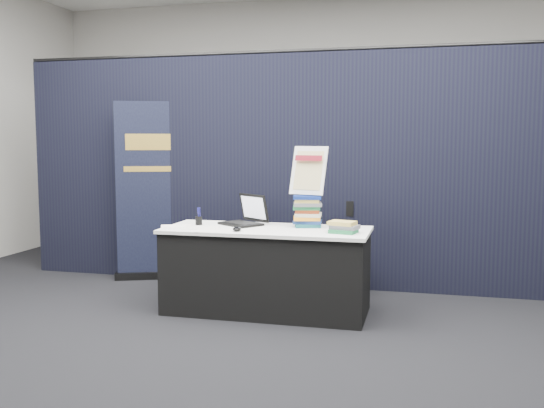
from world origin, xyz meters
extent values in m
plane|color=black|center=(0.00, 0.00, 0.00)|extent=(8.00, 8.00, 0.00)
cube|color=#BAB6AF|center=(0.00, 4.00, 1.75)|extent=(8.00, 0.02, 3.50)
cube|color=black|center=(0.00, 1.60, 1.20)|extent=(6.00, 0.08, 2.40)
cube|color=black|center=(0.00, 0.55, 0.36)|extent=(1.76, 0.71, 0.72)
cube|color=silver|center=(0.00, 0.55, 0.73)|extent=(1.80, 0.75, 0.03)
cube|color=black|center=(-0.28, 0.68, 0.76)|extent=(0.45, 0.42, 0.02)
cube|color=black|center=(-0.28, 0.81, 0.90)|extent=(0.34, 0.26, 0.25)
cube|color=silver|center=(-0.28, 0.80, 0.90)|extent=(0.28, 0.21, 0.20)
ellipsoid|color=black|center=(-0.20, 0.32, 0.77)|extent=(0.09, 0.13, 0.04)
cube|color=white|center=(-0.82, 0.48, 0.75)|extent=(0.32, 0.29, 0.00)
cube|color=white|center=(-0.56, 0.44, 0.75)|extent=(0.35, 0.27, 0.00)
cube|color=white|center=(-0.40, 0.30, 0.75)|extent=(0.33, 0.26, 0.00)
cylinder|color=black|center=(-0.65, 0.60, 0.79)|extent=(0.07, 0.07, 0.08)
cube|color=#165355|center=(0.34, 0.72, 0.77)|extent=(0.26, 0.22, 0.03)
cube|color=navy|center=(0.34, 0.72, 0.80)|extent=(0.26, 0.22, 0.03)
cube|color=orange|center=(0.34, 0.72, 0.83)|extent=(0.26, 0.22, 0.03)
cube|color=beige|center=(0.34, 0.72, 0.86)|extent=(0.26, 0.22, 0.03)
cube|color=maroon|center=(0.34, 0.72, 0.89)|extent=(0.26, 0.22, 0.03)
cube|color=#1D6D3D|center=(0.34, 0.72, 0.92)|extent=(0.26, 0.22, 0.03)
cube|color=#57575D|center=(0.34, 0.72, 0.95)|extent=(0.26, 0.22, 0.03)
cube|color=tan|center=(0.34, 0.72, 0.99)|extent=(0.26, 0.22, 0.03)
cube|color=navy|center=(0.34, 0.72, 1.02)|extent=(0.26, 0.22, 0.03)
cube|color=#1D6D3D|center=(0.69, 0.45, 0.77)|extent=(0.26, 0.23, 0.03)
cube|color=#57575D|center=(0.69, 0.45, 0.80)|extent=(0.26, 0.23, 0.03)
cube|color=tan|center=(0.69, 0.45, 0.83)|extent=(0.26, 0.23, 0.03)
cube|color=black|center=(0.34, 0.70, 1.05)|extent=(0.22, 0.07, 0.02)
cylinder|color=black|center=(0.25, 0.79, 1.18)|extent=(0.04, 0.11, 0.32)
cylinder|color=black|center=(0.42, 0.79, 1.18)|extent=(0.04, 0.11, 0.32)
cube|color=silver|center=(0.34, 0.75, 1.25)|extent=(0.35, 0.21, 0.43)
cube|color=#CBB97F|center=(0.34, 0.74, 1.25)|extent=(0.28, 0.16, 0.34)
cube|color=maroon|center=(0.34, 0.74, 1.36)|extent=(0.26, 0.09, 0.05)
cube|color=black|center=(-1.54, 1.48, 0.04)|extent=(0.80, 0.40, 0.08)
cube|color=black|center=(-1.54, 1.50, 0.97)|extent=(0.73, 0.32, 1.94)
cube|color=gold|center=(-1.54, 1.48, 1.50)|extent=(0.50, 0.20, 0.17)
cube|color=gold|center=(-1.54, 1.48, 1.21)|extent=(0.54, 0.22, 0.06)
cylinder|color=black|center=(0.26, 1.20, 0.22)|extent=(0.02, 0.02, 0.44)
cylinder|color=black|center=(0.65, 1.20, 0.22)|extent=(0.02, 0.02, 0.44)
cylinder|color=black|center=(0.26, 1.59, 0.22)|extent=(0.02, 0.02, 0.44)
cylinder|color=black|center=(0.65, 1.59, 0.22)|extent=(0.02, 0.02, 0.44)
cube|color=black|center=(0.45, 1.39, 0.46)|extent=(0.44, 0.44, 0.04)
cube|color=black|center=(0.45, 1.59, 0.83)|extent=(0.39, 0.06, 0.16)
camera|label=1|loc=(1.35, -4.53, 1.52)|focal=40.00mm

